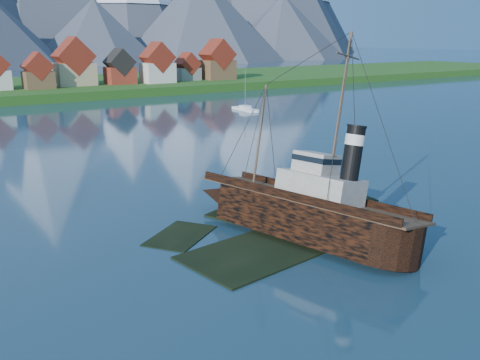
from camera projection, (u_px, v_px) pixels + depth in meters
ground at (282, 236)px, 56.49m from camera, size 1400.00×1400.00×0.00m
shoal at (283, 230)px, 59.26m from camera, size 31.71×21.24×1.14m
seawall at (15, 105)px, 162.53m from camera, size 600.00×2.50×2.00m
tugboat_wreck at (294, 209)px, 56.44m from camera, size 6.56×28.26×22.39m
sailboat_e at (245, 110)px, 151.00m from camera, size 2.79×10.38×11.98m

